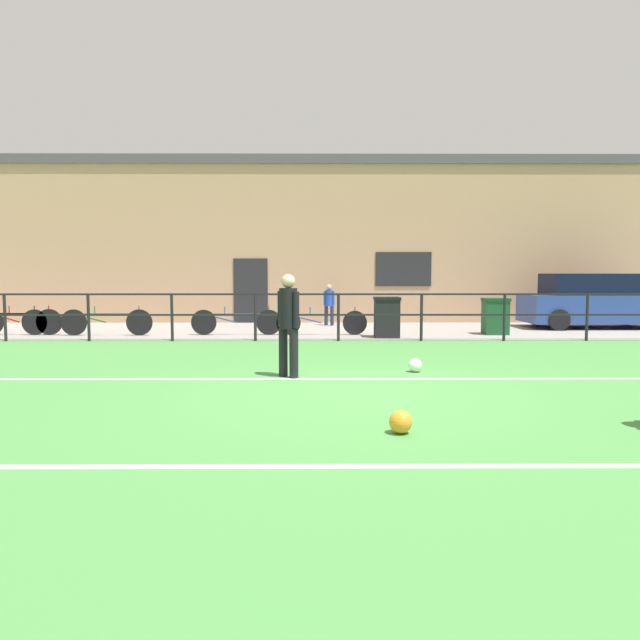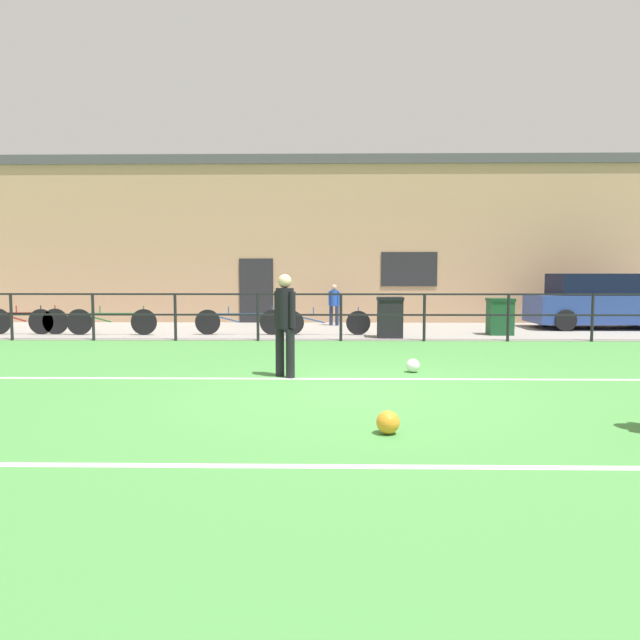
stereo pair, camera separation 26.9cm
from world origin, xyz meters
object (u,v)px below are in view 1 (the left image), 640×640
Objects in this scene: player_goalkeeper at (288,319)px; soccer_ball_match at (401,422)px; bicycle_parked_2 at (2,322)px; bicycle_parked_4 at (236,322)px; trash_bin_0 at (387,317)px; bicycle_parked_1 at (20,322)px; bicycle_parked_3 at (106,322)px; spectator_child at (329,302)px; parked_car_red at (592,302)px; soccer_ball_spare at (415,365)px; trash_bin_1 at (495,316)px; bicycle_parked_0 at (321,322)px.

player_goalkeeper reaches higher than soccer_ball_match.
bicycle_parked_2 is at bearing 134.06° from soccer_ball_match.
trash_bin_0 reaches higher than bicycle_parked_4.
player_goalkeeper is 6.35m from bicycle_parked_4.
player_goalkeeper is at bearing -38.20° from bicycle_parked_2.
bicycle_parked_1 is 0.93× the size of bicycle_parked_3.
bicycle_parked_1 is (-8.12, -2.78, -0.36)m from spectator_child.
bicycle_parked_4 is at bearing 1.93° from bicycle_parked_3.
parked_car_red reaches higher than bicycle_parked_1.
trash_bin_1 is (3.08, 5.77, 0.39)m from soccer_ball_spare.
soccer_ball_match is at bearing -47.47° from bicycle_parked_1.
player_goalkeeper is 7.14× the size of soccer_ball_spare.
bicycle_parked_0 is 1.00× the size of bicycle_parked_4.
trash_bin_1 is at bearing 0.60° from bicycle_parked_1.
soccer_ball_match is 3.81m from soccer_ball_spare.
bicycle_parked_1 is at bearing 176.51° from trash_bin_0.
parked_car_red is (7.74, -0.82, 0.04)m from spectator_child.
trash_bin_0 reaches higher than soccer_ball_match.
spectator_child is at bearing 18.89° from bicycle_parked_1.
player_goalkeeper is 2.28m from soccer_ball_spare.
spectator_child is at bearing 17.92° from bicycle_parked_2.
soccer_ball_spare is at bearing -91.45° from trash_bin_0.
bicycle_parked_2 is (-8.59, -2.78, -0.37)m from spectator_child.
parked_car_red is at bearing 28.20° from trash_bin_1.
parked_car_red is 16.46m from bicycle_parked_2.
player_goalkeeper is 0.69× the size of bicycle_parked_0.
trash_bin_1 reaches higher than soccer_ball_spare.
soccer_ball_spare is at bearing -31.03° from bicycle_parked_1.
trash_bin_1 reaches higher than bicycle_parked_2.
bicycle_parked_3 is 2.48× the size of trash_bin_1.
soccer_ball_match is at bearing -101.76° from soccer_ball_spare.
bicycle_parked_2 is (-7.76, 6.11, -0.55)m from player_goalkeeper.
player_goalkeeper is 0.68× the size of bicycle_parked_3.
parked_car_red is 8.25m from bicycle_parked_0.
trash_bin_1 is at bearing 61.92° from soccer_ball_spare.
bicycle_parked_2 is 12.92m from trash_bin_1.
bicycle_parked_1 is at bearing -179.40° from trash_bin_1.
soccer_ball_spare is 8.99m from bicycle_parked_3.
bicycle_parked_3 is at bearing -2.34° from bicycle_parked_2.
soccer_ball_match is at bearing -95.88° from trash_bin_0.
spectator_child reaches higher than soccer_ball_spare.
trash_bin_0 is at bearing -166.46° from trash_bin_1.
bicycle_parked_1 is (-7.29, 6.11, -0.55)m from player_goalkeeper.
soccer_ball_spare is 0.24× the size of trash_bin_1.
bicycle_parked_1 is (-15.86, -1.96, -0.40)m from parked_car_red.
bicycle_parked_3 is 7.23m from trash_bin_0.
spectator_child is 0.57× the size of bicycle_parked_1.
trash_bin_0 reaches higher than bicycle_parked_3.
trash_bin_0 is 1.06× the size of trash_bin_1.
bicycle_parked_1 reaches higher than bicycle_parked_4.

